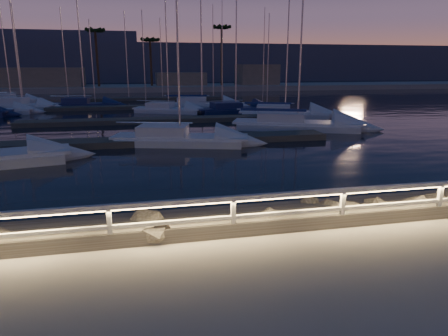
{
  "coord_description": "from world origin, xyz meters",
  "views": [
    {
      "loc": [
        -1.23,
        -9.14,
        4.19
      ],
      "look_at": [
        1.64,
        4.0,
        0.74
      ],
      "focal_mm": 32.0,
      "sensor_mm": 36.0,
      "label": 1
    }
  ],
  "objects": [
    {
      "name": "sailboat_l",
      "position": [
        8.78,
        31.97,
        -0.18
      ],
      "size": [
        8.64,
        3.81,
        14.14
      ],
      "rotation": [
        0.0,
        0.0,
        0.16
      ],
      "color": "#1B234F",
      "rests_on": "ground"
    },
    {
      "name": "distant_hills",
      "position": [
        -22.13,
        133.69,
        4.74
      ],
      "size": [
        230.0,
        37.5,
        18.0
      ],
      "color": "#3C445C",
      "rests_on": "ground"
    },
    {
      "name": "ground",
      "position": [
        0.0,
        0.0,
        0.0
      ],
      "size": [
        400.0,
        400.0,
        0.0
      ],
      "primitive_type": "plane",
      "color": "gray",
      "rests_on": "ground"
    },
    {
      "name": "sailboat_n",
      "position": [
        -7.3,
        40.38,
        -0.15
      ],
      "size": [
        8.15,
        3.21,
        13.54
      ],
      "rotation": [
        0.0,
        0.0,
        -0.1
      ],
      "color": "#1B234F",
      "rests_on": "ground"
    },
    {
      "name": "palm_center",
      "position": [
        2.0,
        73.0,
        8.78
      ],
      "size": [
        3.0,
        3.0,
        9.7
      ],
      "color": "#4E3924",
      "rests_on": "ground"
    },
    {
      "name": "riprap",
      "position": [
        2.44,
        1.22,
        -0.16
      ],
      "size": [
        30.14,
        2.44,
        1.19
      ],
      "color": "#69635A",
      "rests_on": "ground"
    },
    {
      "name": "palm_right",
      "position": [
        16.0,
        72.0,
        11.03
      ],
      "size": [
        3.0,
        3.0,
        12.2
      ],
      "color": "#4E3924",
      "rests_on": "ground"
    },
    {
      "name": "sailboat_h",
      "position": [
        12.51,
        27.33,
        -0.17
      ],
      "size": [
        8.97,
        5.38,
        14.7
      ],
      "rotation": [
        0.0,
        0.0,
        -0.36
      ],
      "color": "silver",
      "rests_on": "ground"
    },
    {
      "name": "sailboat_i",
      "position": [
        -14.08,
        40.38,
        -0.13
      ],
      "size": [
        8.26,
        4.48,
        13.65
      ],
      "rotation": [
        0.0,
        0.0,
        -0.29
      ],
      "color": "silver",
      "rests_on": "ground"
    },
    {
      "name": "palm_left",
      "position": [
        -8.0,
        72.0,
        10.14
      ],
      "size": [
        3.0,
        3.0,
        11.2
      ],
      "color": "#4E3924",
      "rests_on": "ground"
    },
    {
      "name": "sailboat_m",
      "position": [
        -17.61,
        49.13,
        -0.15
      ],
      "size": [
        7.56,
        2.9,
        12.65
      ],
      "rotation": [
        0.0,
        0.0,
        -0.09
      ],
      "color": "silver",
      "rests_on": "ground"
    },
    {
      "name": "harbor_water",
      "position": [
        0.0,
        31.22,
        -0.97
      ],
      "size": [
        400.0,
        440.0,
        0.6
      ],
      "color": "black",
      "rests_on": "ground"
    },
    {
      "name": "sailboat_c",
      "position": [
        1.12,
        15.58,
        -0.16
      ],
      "size": [
        8.67,
        4.68,
        14.18
      ],
      "rotation": [
        0.0,
        0.0,
        -0.29
      ],
      "color": "silver",
      "rests_on": "ground"
    },
    {
      "name": "guard_rail",
      "position": [
        -0.07,
        -0.0,
        0.77
      ],
      "size": [
        44.11,
        0.12,
        1.06
      ],
      "color": "silver",
      "rests_on": "ground"
    },
    {
      "name": "sailboat_g",
      "position": [
        1.89,
        33.36,
        -0.19
      ],
      "size": [
        7.58,
        4.96,
        12.58
      ],
      "rotation": [
        0.0,
        0.0,
        -0.43
      ],
      "color": "silver",
      "rests_on": "ground"
    },
    {
      "name": "sailboat_d",
      "position": [
        10.67,
        19.89,
        -0.13
      ],
      "size": [
        10.12,
        6.32,
        16.65
      ],
      "rotation": [
        0.0,
        0.0,
        -0.39
      ],
      "color": "silver",
      "rests_on": "ground"
    },
    {
      "name": "far_shore",
      "position": [
        -0.12,
        74.05,
        0.29
      ],
      "size": [
        160.0,
        14.0,
        5.2
      ],
      "color": "gray",
      "rests_on": "ground"
    },
    {
      "name": "floating_docks",
      "position": [
        0.0,
        32.5,
        -0.4
      ],
      "size": [
        22.0,
        36.0,
        0.4
      ],
      "color": "#555047",
      "rests_on": "ground"
    },
    {
      "name": "sailboat_k",
      "position": [
        5.99,
        37.12,
        -0.14
      ],
      "size": [
        9.4,
        4.52,
        15.39
      ],
      "rotation": [
        0.0,
        0.0,
        -0.21
      ],
      "color": "silver",
      "rests_on": "ground"
    }
  ]
}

